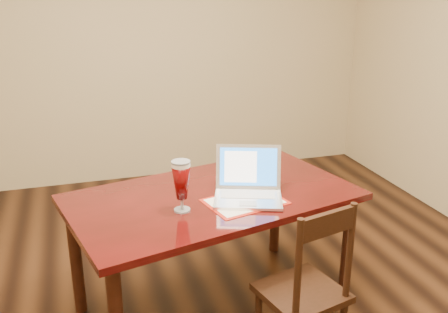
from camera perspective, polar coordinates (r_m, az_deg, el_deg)
name	(u,v)px	position (r m, az deg, el deg)	size (l,w,h in m)	color
room_shell	(214,3)	(2.30, -1.16, 17.18)	(4.51, 5.01, 2.71)	tan
dining_table	(214,207)	(2.81, -1.20, -5.83)	(1.72, 1.21, 1.00)	#480909
dining_chair	(306,291)	(2.56, 9.35, -14.88)	(0.46, 0.44, 0.90)	black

